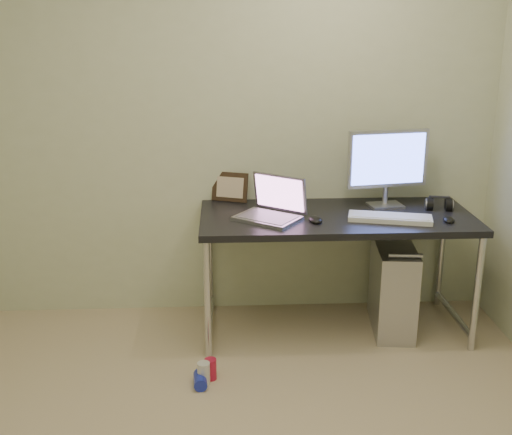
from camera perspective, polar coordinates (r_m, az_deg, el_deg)
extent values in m
cube|color=beige|center=(4.02, -3.36, 8.44)|extent=(3.50, 0.02, 2.50)
cube|color=black|center=(3.86, 7.18, -0.02)|extent=(1.62, 0.71, 0.04)
cylinder|color=silver|center=(3.64, -4.33, -7.34)|extent=(0.04, 0.04, 0.71)
cylinder|color=silver|center=(4.22, -4.15, -3.75)|extent=(0.04, 0.04, 0.71)
cylinder|color=silver|center=(3.91, 19.03, -6.49)|extent=(0.04, 0.04, 0.71)
cylinder|color=silver|center=(4.46, 16.12, -3.24)|extent=(0.04, 0.04, 0.71)
cylinder|color=silver|center=(4.05, -4.14, -9.00)|extent=(0.04, 0.63, 0.04)
cylinder|color=silver|center=(4.29, 17.14, -8.16)|extent=(0.04, 0.63, 0.04)
cube|color=silver|center=(4.09, 12.05, -6.09)|extent=(0.28, 0.54, 0.55)
cylinder|color=#ABABB3|center=(3.78, 13.16, -3.31)|extent=(0.20, 0.05, 0.03)
cylinder|color=#ABABB3|center=(4.18, 11.57, -1.19)|extent=(0.20, 0.05, 0.03)
cylinder|color=black|center=(4.31, 10.49, -2.92)|extent=(0.01, 0.16, 0.69)
cylinder|color=black|center=(4.32, 11.69, -3.23)|extent=(0.02, 0.11, 0.71)
cylinder|color=#BA1738|center=(3.57, -4.06, -13.29)|extent=(0.09, 0.09, 0.12)
cylinder|color=silver|center=(3.53, -4.67, -13.63)|extent=(0.08, 0.08, 0.12)
cylinder|color=#1E2CB8|center=(3.52, -4.98, -14.20)|extent=(0.08, 0.13, 0.07)
cube|color=#ABABB3|center=(3.72, 1.02, -0.06)|extent=(0.43, 0.41, 0.02)
cube|color=gray|center=(3.72, 1.02, 0.10)|extent=(0.37, 0.35, 0.00)
cube|color=gray|center=(3.80, 2.13, 2.22)|extent=(0.31, 0.25, 0.23)
cube|color=#824F76|center=(3.79, 2.14, 2.18)|extent=(0.28, 0.22, 0.19)
cube|color=#ABABB3|center=(4.06, 11.42, 1.07)|extent=(0.22, 0.18, 0.01)
cylinder|color=#ABABB3|center=(4.06, 11.42, 2.00)|extent=(0.03, 0.03, 0.11)
cube|color=#ABABB3|center=(4.00, 11.65, 5.15)|extent=(0.51, 0.11, 0.35)
cube|color=#4960E1|center=(3.98, 11.72, 5.09)|extent=(0.46, 0.08, 0.31)
cube|color=silver|center=(3.79, 11.83, -0.04)|extent=(0.50, 0.26, 0.03)
ellipsoid|color=black|center=(3.85, 16.78, -0.09)|extent=(0.08, 0.11, 0.03)
ellipsoid|color=black|center=(3.70, 5.31, -0.08)|extent=(0.09, 0.13, 0.04)
cylinder|color=black|center=(4.06, 15.19, 1.06)|extent=(0.06, 0.10, 0.09)
cylinder|color=black|center=(4.09, 16.70, 1.08)|extent=(0.06, 0.10, 0.09)
cube|color=black|center=(4.06, 16.00, 1.76)|extent=(0.12, 0.04, 0.01)
cube|color=black|center=(4.08, -2.33, 2.74)|extent=(0.24, 0.14, 0.19)
cylinder|color=silver|center=(4.03, 1.07, 1.83)|extent=(0.01, 0.01, 0.08)
cylinder|color=silver|center=(4.02, 1.07, 2.54)|extent=(0.04, 0.03, 0.04)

